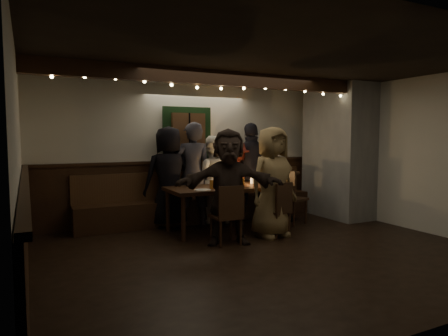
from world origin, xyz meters
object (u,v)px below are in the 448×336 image
dining_table (229,190)px  chair_end (289,194)px  chair_near_left (228,212)px  person_c (212,179)px  person_e (252,171)px  person_f (229,186)px  person_g (272,182)px  chair_near_right (279,206)px  person_d (235,180)px  person_a (169,177)px  person_b (193,174)px  high_top (284,189)px

dining_table → chair_end: 1.19m
chair_near_left → person_c: 1.60m
person_e → person_f: (-1.25, -1.45, -0.07)m
person_c → person_g: bearing=129.1°
person_e → person_g: size_ratio=1.06×
chair_near_right → person_d: (0.01, 1.49, 0.27)m
person_a → person_b: bearing=170.4°
chair_end → person_g: (-0.77, -0.62, 0.32)m
chair_near_right → person_d: bearing=89.7°
chair_near_left → person_e: 2.07m
person_d → person_e: (0.35, -0.02, 0.17)m
chair_near_left → chair_near_right: (0.94, 0.08, -0.01)m
chair_near_right → person_c: 1.56m
person_f → high_top: bearing=52.2°
chair_end → person_d: 1.07m
dining_table → person_f: 0.89m
chair_near_right → person_a: size_ratio=0.49×
person_c → person_b: bearing=22.5°
person_f → person_e: bearing=70.3°
chair_near_left → person_b: bearing=88.1°
dining_table → person_e: bearing=38.9°
chair_end → person_e: person_e is taller
chair_end → high_top: 0.40m
chair_near_left → person_a: bearing=103.7°
chair_end → person_g: size_ratio=0.56×
dining_table → person_g: bearing=-60.4°
person_b → person_f: 1.41m
chair_end → person_c: (-1.21, 0.74, 0.25)m
person_a → person_c: person_a is taller
person_b → person_f: size_ratio=1.08×
high_top → person_g: bearing=-133.0°
person_b → person_d: 0.92m
chair_end → person_b: bearing=155.1°
person_a → person_e: bearing=178.5°
chair_near_left → person_d: size_ratio=0.59×
dining_table → person_d: 0.86m
person_b → chair_end: bearing=171.1°
person_b → chair_near_right: bearing=137.9°
chair_near_right → person_f: size_ratio=0.51×
dining_table → chair_near_left: 1.00m
person_a → person_f: bearing=105.9°
person_b → person_g: size_ratio=1.06×
person_b → person_e: bearing=-162.1°
chair_near_left → person_g: size_ratio=0.51×
chair_near_right → person_e: (0.36, 1.47, 0.44)m
dining_table → person_d: (0.50, 0.70, 0.07)m
dining_table → chair_near_left: dining_table is taller
person_c → person_e: (0.88, 0.03, 0.13)m
person_a → person_c: size_ratio=1.10×
person_e → person_g: 1.46m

